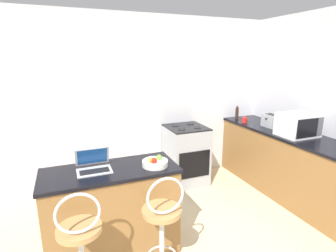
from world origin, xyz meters
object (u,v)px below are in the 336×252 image
Objects in this scene: bar_stool_far at (162,233)px; laptop at (93,164)px; pepper_mill at (237,113)px; microwave at (298,125)px; stove_range at (186,155)px; fruit_bowl at (155,163)px; toaster at (271,121)px; mug_red at (245,120)px.

bar_stool_far is 0.89m from laptop.
microwave is at bearing -83.02° from pepper_mill.
stove_range is (1.52, 1.14, -0.52)m from laptop.
fruit_bowl is at bearing -144.40° from pepper_mill.
toaster is at bearing -22.26° from stove_range.
laptop is 0.34× the size of stove_range.
toaster is (0.00, 0.51, -0.06)m from microwave.
fruit_bowl is (0.57, -0.13, -0.02)m from laptop.
fruit_bowl is at bearing -160.08° from toaster.
mug_red is (-0.20, 0.37, -0.05)m from toaster.
stove_range is at bearing 58.66° from bar_stool_far.
microwave is 0.51m from toaster.
microwave is 1.68m from stove_range.
bar_stool_far is at bearing -162.44° from microwave.
laptop is 0.59m from fruit_bowl.
mug_red is 0.29m from pepper_mill.
pepper_mill is (-0.14, 1.17, -0.05)m from microwave.
laptop reaches higher than mug_red.
microwave reaches higher than pepper_mill.
laptop is 2.89m from pepper_mill.
bar_stool_far reaches higher than stove_range.
laptop is at bearing -177.15° from microwave.
stove_range is 3.71× the size of fruit_bowl.
pepper_mill reaches higher than mug_red.
mug_red is 0.39× the size of fruit_bowl.
stove_range is (-1.20, 0.49, -0.56)m from toaster.
mug_red is at bearing 37.92° from bar_stool_far.
microwave is (2.24, 0.71, 0.59)m from bar_stool_far.
pepper_mill is (2.09, 1.87, 0.54)m from bar_stool_far.
pepper_mill reaches higher than laptop.
pepper_mill is at bearing 35.60° from fruit_bowl.
toaster is 1.08× the size of pepper_mill.
toaster reaches higher than mug_red.
pepper_mill reaches higher than stove_range.
fruit_bowl is 2.47m from pepper_mill.
toaster is 0.42m from mug_red.
fruit_bowl is (-0.95, -1.27, 0.50)m from stove_range.
laptop is 0.63× the size of microwave.
microwave is 5.09× the size of mug_red.
mug_red is (-0.19, 0.88, -0.11)m from microwave.
mug_red is (2.52, 1.02, -0.01)m from laptop.
microwave is 2.04× the size of toaster.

